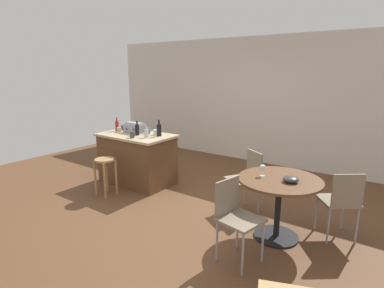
{
  "coord_description": "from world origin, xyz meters",
  "views": [
    {
      "loc": [
        2.68,
        -3.38,
        1.99
      ],
      "look_at": [
        0.03,
        0.34,
        0.91
      ],
      "focal_mm": 28.91,
      "sensor_mm": 36.0,
      "label": 1
    }
  ],
  "objects_px": {
    "bottle_0": "(117,126)",
    "bottle_1": "(137,130)",
    "bottle_3": "(146,133)",
    "cup_2": "(119,130)",
    "wooden_stool": "(105,169)",
    "wine_glass": "(263,167)",
    "cup_3": "(156,132)",
    "cup_1": "(148,131)",
    "folding_chair_left": "(341,199)",
    "cup_4": "(123,128)",
    "dining_table": "(279,193)",
    "folding_chair_near": "(247,176)",
    "serving_bowl": "(291,179)",
    "cup_0": "(132,135)",
    "toolbox": "(135,128)",
    "kitchen_island": "(137,158)",
    "folding_chair_far": "(235,214)",
    "bottle_2": "(159,130)"
  },
  "relations": [
    {
      "from": "kitchen_island",
      "to": "toolbox",
      "type": "height_order",
      "value": "toolbox"
    },
    {
      "from": "serving_bowl",
      "to": "dining_table",
      "type": "bearing_deg",
      "value": 164.77
    },
    {
      "from": "dining_table",
      "to": "bottle_1",
      "type": "height_order",
      "value": "bottle_1"
    },
    {
      "from": "bottle_3",
      "to": "dining_table",
      "type": "bearing_deg",
      "value": -7.51
    },
    {
      "from": "cup_2",
      "to": "cup_4",
      "type": "relative_size",
      "value": 1.02
    },
    {
      "from": "folding_chair_left",
      "to": "wine_glass",
      "type": "distance_m",
      "value": 0.98
    },
    {
      "from": "wine_glass",
      "to": "bottle_3",
      "type": "bearing_deg",
      "value": 171.11
    },
    {
      "from": "folding_chair_left",
      "to": "kitchen_island",
      "type": "bearing_deg",
      "value": 179.61
    },
    {
      "from": "cup_1",
      "to": "kitchen_island",
      "type": "bearing_deg",
      "value": -133.21
    },
    {
      "from": "folding_chair_far",
      "to": "serving_bowl",
      "type": "xyz_separation_m",
      "value": [
        0.35,
        0.65,
        0.27
      ]
    },
    {
      "from": "folding_chair_far",
      "to": "cup_1",
      "type": "bearing_deg",
      "value": 152.58
    },
    {
      "from": "dining_table",
      "to": "toolbox",
      "type": "xyz_separation_m",
      "value": [
        -2.89,
        0.5,
        0.4
      ]
    },
    {
      "from": "bottle_3",
      "to": "cup_1",
      "type": "distance_m",
      "value": 0.3
    },
    {
      "from": "folding_chair_near",
      "to": "bottle_2",
      "type": "height_order",
      "value": "bottle_2"
    },
    {
      "from": "folding_chair_near",
      "to": "serving_bowl",
      "type": "height_order",
      "value": "folding_chair_near"
    },
    {
      "from": "wooden_stool",
      "to": "bottle_1",
      "type": "height_order",
      "value": "bottle_1"
    },
    {
      "from": "cup_3",
      "to": "wine_glass",
      "type": "xyz_separation_m",
      "value": [
        2.24,
        -0.59,
        -0.07
      ]
    },
    {
      "from": "wooden_stool",
      "to": "cup_1",
      "type": "height_order",
      "value": "cup_1"
    },
    {
      "from": "cup_0",
      "to": "serving_bowl",
      "type": "distance_m",
      "value": 2.75
    },
    {
      "from": "bottle_0",
      "to": "cup_2",
      "type": "bearing_deg",
      "value": -24.01
    },
    {
      "from": "wooden_stool",
      "to": "cup_4",
      "type": "relative_size",
      "value": 5.26
    },
    {
      "from": "kitchen_island",
      "to": "dining_table",
      "type": "xyz_separation_m",
      "value": [
        2.77,
        -0.4,
        0.13
      ]
    },
    {
      "from": "cup_3",
      "to": "wooden_stool",
      "type": "bearing_deg",
      "value": -108.5
    },
    {
      "from": "folding_chair_far",
      "to": "toolbox",
      "type": "bearing_deg",
      "value": 156.11
    },
    {
      "from": "bottle_0",
      "to": "cup_0",
      "type": "bearing_deg",
      "value": -21.43
    },
    {
      "from": "bottle_0",
      "to": "bottle_1",
      "type": "distance_m",
      "value": 0.59
    },
    {
      "from": "kitchen_island",
      "to": "bottle_0",
      "type": "distance_m",
      "value": 0.75
    },
    {
      "from": "wooden_stool",
      "to": "folding_chair_left",
      "type": "relative_size",
      "value": 0.71
    },
    {
      "from": "toolbox",
      "to": "cup_1",
      "type": "distance_m",
      "value": 0.28
    },
    {
      "from": "dining_table",
      "to": "cup_2",
      "type": "xyz_separation_m",
      "value": [
        -3.17,
        0.37,
        0.36
      ]
    },
    {
      "from": "folding_chair_near",
      "to": "bottle_0",
      "type": "bearing_deg",
      "value": -178.8
    },
    {
      "from": "bottle_0",
      "to": "cup_0",
      "type": "relative_size",
      "value": 2.37
    },
    {
      "from": "wine_glass",
      "to": "cup_0",
      "type": "bearing_deg",
      "value": 175.6
    },
    {
      "from": "folding_chair_left",
      "to": "cup_4",
      "type": "relative_size",
      "value": 7.41
    },
    {
      "from": "bottle_1",
      "to": "cup_2",
      "type": "distance_m",
      "value": 0.48
    },
    {
      "from": "dining_table",
      "to": "serving_bowl",
      "type": "bearing_deg",
      "value": -15.23
    },
    {
      "from": "folding_chair_left",
      "to": "cup_4",
      "type": "xyz_separation_m",
      "value": [
        -3.9,
        0.19,
        0.42
      ]
    },
    {
      "from": "cup_3",
      "to": "cup_4",
      "type": "height_order",
      "value": "cup_3"
    },
    {
      "from": "wine_glass",
      "to": "serving_bowl",
      "type": "relative_size",
      "value": 0.8
    },
    {
      "from": "folding_chair_left",
      "to": "bottle_3",
      "type": "height_order",
      "value": "bottle_3"
    },
    {
      "from": "folding_chair_far",
      "to": "toolbox",
      "type": "distance_m",
      "value": 2.97
    },
    {
      "from": "bottle_3",
      "to": "cup_2",
      "type": "height_order",
      "value": "bottle_3"
    },
    {
      "from": "folding_chair_far",
      "to": "folding_chair_left",
      "type": "relative_size",
      "value": 1.01
    },
    {
      "from": "bottle_3",
      "to": "cup_0",
      "type": "xyz_separation_m",
      "value": [
        -0.17,
        -0.16,
        -0.02
      ]
    },
    {
      "from": "folding_chair_near",
      "to": "bottle_3",
      "type": "height_order",
      "value": "bottle_3"
    },
    {
      "from": "folding_chair_far",
      "to": "bottle_0",
      "type": "xyz_separation_m",
      "value": [
        -3.07,
        1.11,
        0.46
      ]
    },
    {
      "from": "cup_4",
      "to": "serving_bowl",
      "type": "xyz_separation_m",
      "value": [
        3.42,
        -0.61,
        -0.14
      ]
    },
    {
      "from": "bottle_0",
      "to": "bottle_1",
      "type": "height_order",
      "value": "bottle_0"
    },
    {
      "from": "dining_table",
      "to": "bottle_0",
      "type": "bearing_deg",
      "value": 172.65
    },
    {
      "from": "toolbox",
      "to": "wine_glass",
      "type": "xyz_separation_m",
      "value": [
        2.68,
        -0.52,
        -0.12
      ]
    }
  ]
}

